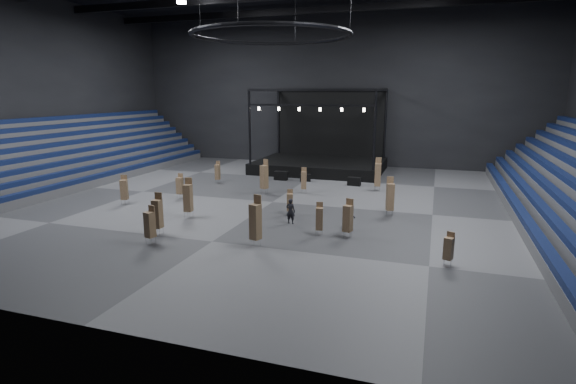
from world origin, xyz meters
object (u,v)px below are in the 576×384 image
(stage, at_px, (322,158))
(chair_stack_11, at_px, (256,221))
(flight_case_right, at_px, (354,181))
(crew_member, at_px, (350,215))
(flight_case_mid, at_px, (305,178))
(chair_stack_4, at_px, (290,202))
(chair_stack_13, at_px, (304,180))
(chair_stack_2, at_px, (218,172))
(chair_stack_9, at_px, (124,189))
(chair_stack_8, at_px, (378,174))
(chair_stack_0, at_px, (319,218))
(flight_case_left, at_px, (281,176))
(chair_stack_1, at_px, (348,218))
(chair_stack_7, at_px, (449,248))
(chair_stack_3, at_px, (180,185))
(chair_stack_12, at_px, (150,224))
(chair_stack_5, at_px, (188,197))
(chair_stack_14, at_px, (158,213))
(chair_stack_10, at_px, (264,176))
(man_center, at_px, (291,211))
(chair_stack_6, at_px, (390,196))

(stage, distance_m, chair_stack_11, 26.85)
(flight_case_right, distance_m, crew_member, 14.38)
(flight_case_mid, distance_m, chair_stack_4, 12.94)
(chair_stack_13, bearing_deg, chair_stack_2, 156.25)
(crew_member, bearing_deg, chair_stack_4, 68.78)
(flight_case_mid, relative_size, flight_case_right, 0.88)
(chair_stack_9, bearing_deg, chair_stack_8, 7.73)
(chair_stack_0, distance_m, chair_stack_13, 12.02)
(chair_stack_0, height_order, chair_stack_8, chair_stack_8)
(flight_case_left, distance_m, chair_stack_1, 19.17)
(flight_case_left, relative_size, chair_stack_1, 0.55)
(chair_stack_7, bearing_deg, chair_stack_0, -178.71)
(chair_stack_9, bearing_deg, chair_stack_11, -47.61)
(chair_stack_0, bearing_deg, chair_stack_3, 144.48)
(flight_case_right, distance_m, chair_stack_9, 20.80)
(chair_stack_4, bearing_deg, chair_stack_8, 51.10)
(chair_stack_1, xyz_separation_m, chair_stack_12, (-10.84, -4.79, -0.06))
(chair_stack_8, height_order, chair_stack_9, chair_stack_8)
(chair_stack_5, distance_m, crew_member, 11.55)
(chair_stack_1, relative_size, chair_stack_2, 1.13)
(chair_stack_0, height_order, chair_stack_7, chair_stack_0)
(chair_stack_5, distance_m, chair_stack_12, 5.84)
(stage, distance_m, chair_stack_14, 26.80)
(chair_stack_0, height_order, chair_stack_5, chair_stack_5)
(chair_stack_10, distance_m, man_center, 9.64)
(chair_stack_9, distance_m, chair_stack_11, 14.96)
(chair_stack_2, xyz_separation_m, chair_stack_7, (21.27, -15.78, -0.16))
(flight_case_right, distance_m, chair_stack_5, 17.58)
(chair_stack_1, bearing_deg, chair_stack_5, -169.33)
(chair_stack_9, distance_m, chair_stack_14, 9.09)
(chair_stack_10, xyz_separation_m, chair_stack_12, (-1.45, -14.75, -0.32))
(stage, bearing_deg, chair_stack_7, -63.04)
(flight_case_mid, relative_size, chair_stack_10, 0.35)
(chair_stack_2, xyz_separation_m, chair_stack_12, (4.63, -17.68, 0.09))
(chair_stack_10, relative_size, man_center, 1.73)
(man_center, bearing_deg, chair_stack_5, 9.90)
(chair_stack_5, height_order, chair_stack_13, chair_stack_5)
(flight_case_mid, xyz_separation_m, chair_stack_9, (-11.00, -13.73, 0.90))
(chair_stack_2, distance_m, chair_stack_13, 9.52)
(flight_case_left, height_order, flight_case_mid, flight_case_left)
(chair_stack_7, bearing_deg, chair_stack_9, -171.06)
(chair_stack_0, distance_m, chair_stack_2, 18.82)
(chair_stack_0, xyz_separation_m, chair_stack_8, (1.78, 14.24, 0.44))
(stage, distance_m, flight_case_left, 7.60)
(chair_stack_8, bearing_deg, chair_stack_4, -120.80)
(chair_stack_3, bearing_deg, crew_member, -18.60)
(chair_stack_6, distance_m, crew_member, 4.79)
(flight_case_right, height_order, chair_stack_4, chair_stack_4)
(stage, height_order, chair_stack_7, stage)
(stage, relative_size, flight_case_right, 11.51)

